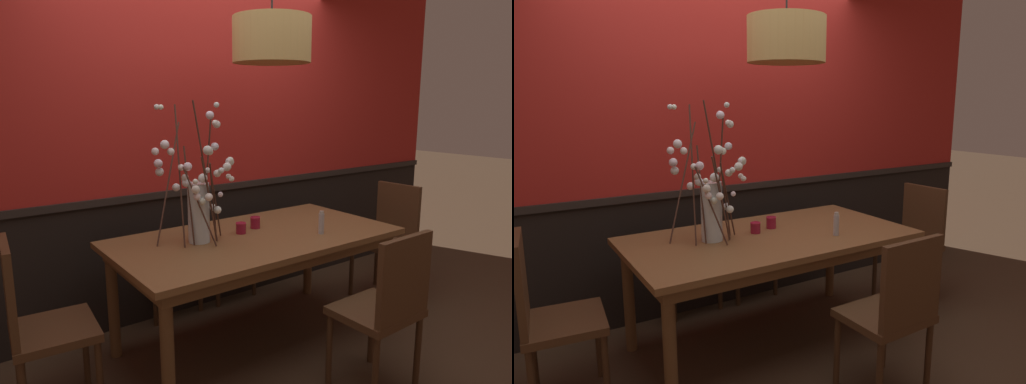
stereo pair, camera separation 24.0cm
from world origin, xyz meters
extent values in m
plane|color=#422D1E|center=(0.00, 0.00, 0.00)|extent=(24.00, 24.00, 0.00)
cube|color=black|center=(0.00, 0.80, 0.47)|extent=(5.58, 0.12, 0.93)
cube|color=black|center=(0.00, 0.79, 0.95)|extent=(5.58, 0.14, 0.05)
cube|color=#B2231E|center=(0.00, 0.80, 1.96)|extent=(5.58, 0.12, 2.06)
cube|color=brown|center=(0.00, 0.00, 0.75)|extent=(1.86, 0.97, 0.04)
cube|color=brown|center=(0.00, 0.00, 0.69)|extent=(1.76, 0.86, 0.08)
cylinder|color=brown|center=(-0.84, -0.40, 0.36)|extent=(0.07, 0.07, 0.73)
cylinder|color=brown|center=(0.84, -0.40, 0.36)|extent=(0.07, 0.07, 0.73)
cylinder|color=brown|center=(-0.84, 0.40, 0.36)|extent=(0.07, 0.07, 0.73)
cylinder|color=brown|center=(0.84, 0.40, 0.36)|extent=(0.07, 0.07, 0.73)
cube|color=#4C301C|center=(-1.27, 0.02, 0.47)|extent=(0.44, 0.46, 0.04)
cube|color=#4C301C|center=(-1.45, 0.04, 0.73)|extent=(0.07, 0.40, 0.48)
cylinder|color=#412917|center=(-1.08, 0.19, 0.22)|extent=(0.04, 0.04, 0.45)
cylinder|color=#412917|center=(-1.12, -0.17, 0.22)|extent=(0.04, 0.04, 0.45)
cylinder|color=#412917|center=(-1.43, 0.22, 0.22)|extent=(0.04, 0.04, 0.45)
cube|color=#4C301C|center=(-0.27, 0.81, 0.46)|extent=(0.47, 0.45, 0.04)
cube|color=#4C301C|center=(-0.28, 1.01, 0.70)|extent=(0.43, 0.06, 0.45)
cylinder|color=#412917|center=(-0.07, 0.64, 0.22)|extent=(0.04, 0.04, 0.43)
cylinder|color=#412917|center=(-0.46, 0.62, 0.22)|extent=(0.04, 0.04, 0.43)
cylinder|color=#412917|center=(-0.09, 1.01, 0.22)|extent=(0.04, 0.04, 0.43)
cylinder|color=#412917|center=(-0.48, 0.99, 0.22)|extent=(0.04, 0.04, 0.43)
cube|color=#4C301C|center=(1.30, -0.02, 0.47)|extent=(0.44, 0.44, 0.04)
cube|color=#4C301C|center=(1.49, -0.01, 0.72)|extent=(0.06, 0.40, 0.46)
cylinder|color=#412917|center=(1.14, -0.21, 0.22)|extent=(0.04, 0.04, 0.45)
cylinder|color=#412917|center=(1.12, 0.15, 0.22)|extent=(0.04, 0.04, 0.45)
cylinder|color=#412917|center=(1.49, -0.19, 0.22)|extent=(0.04, 0.04, 0.45)
cylinder|color=#412917|center=(1.47, 0.17, 0.22)|extent=(0.04, 0.04, 0.45)
cube|color=#4C301C|center=(0.26, 0.81, 0.44)|extent=(0.45, 0.44, 0.04)
cube|color=#4C301C|center=(0.25, 1.00, 0.68)|extent=(0.41, 0.06, 0.42)
cylinder|color=#412917|center=(0.45, 0.64, 0.21)|extent=(0.04, 0.04, 0.42)
cylinder|color=#412917|center=(0.08, 0.62, 0.21)|extent=(0.04, 0.04, 0.42)
cylinder|color=#412917|center=(0.43, 1.00, 0.21)|extent=(0.04, 0.04, 0.42)
cylinder|color=#412917|center=(0.06, 0.98, 0.21)|extent=(0.04, 0.04, 0.42)
cube|color=#4C301C|center=(0.25, -0.80, 0.46)|extent=(0.45, 0.40, 0.04)
cube|color=#4C301C|center=(0.25, -0.98, 0.71)|extent=(0.42, 0.04, 0.46)
cylinder|color=#412917|center=(0.05, -0.64, 0.22)|extent=(0.04, 0.04, 0.44)
cylinder|color=#412917|center=(0.44, -0.63, 0.22)|extent=(0.04, 0.04, 0.44)
cylinder|color=#412917|center=(0.06, -0.97, 0.22)|extent=(0.04, 0.04, 0.44)
cylinder|color=#412917|center=(0.44, -0.96, 0.22)|extent=(0.04, 0.04, 0.44)
cylinder|color=silver|center=(-0.38, 0.09, 0.95)|extent=(0.14, 0.14, 0.37)
cylinder|color=silver|center=(-0.38, 0.09, 0.81)|extent=(0.12, 0.12, 0.08)
cylinder|color=#472D23|center=(-0.31, 0.09, 1.17)|extent=(0.02, 0.17, 0.80)
sphere|color=white|center=(-0.25, 0.09, 1.35)|extent=(0.05, 0.05, 0.05)
sphere|color=white|center=(-0.29, 0.08, 1.33)|extent=(0.05, 0.05, 0.05)
sphere|color=white|center=(-0.24, 0.08, 1.49)|extent=(0.05, 0.05, 0.05)
sphere|color=white|center=(-0.25, 0.07, 1.50)|extent=(0.04, 0.04, 0.04)
cylinder|color=#472D23|center=(-0.49, 0.26, 1.13)|extent=(0.30, 0.24, 0.73)
sphere|color=white|center=(-0.54, 0.30, 1.25)|extent=(0.05, 0.05, 0.05)
sphere|color=white|center=(-0.53, 0.31, 1.19)|extent=(0.05, 0.05, 0.05)
sphere|color=white|center=(-0.45, 0.23, 1.10)|extent=(0.05, 0.05, 0.05)
sphere|color=white|center=(-0.54, 0.32, 1.32)|extent=(0.05, 0.05, 0.05)
cylinder|color=#472D23|center=(-0.42, -0.01, 1.01)|extent=(0.16, 0.13, 0.48)
sphere|color=white|center=(-0.44, -0.01, 1.08)|extent=(0.04, 0.04, 0.04)
sphere|color=white|center=(-0.47, -0.05, 1.18)|extent=(0.03, 0.03, 0.03)
sphere|color=white|center=(-0.39, 0.01, 1.04)|extent=(0.04, 0.04, 0.04)
sphere|color=white|center=(-0.45, -0.01, 1.12)|extent=(0.05, 0.05, 0.05)
cylinder|color=#472D23|center=(-0.35, -0.01, 1.04)|extent=(0.17, 0.10, 0.55)
sphere|color=white|center=(-0.31, -0.07, 1.23)|extent=(0.04, 0.04, 0.04)
sphere|color=white|center=(-0.31, -0.03, 1.21)|extent=(0.05, 0.05, 0.05)
sphere|color=white|center=(-0.38, -0.05, 1.07)|extent=(0.05, 0.05, 0.05)
cylinder|color=#472D23|center=(-0.47, 0.13, 1.19)|extent=(0.09, 0.24, 0.84)
sphere|color=white|center=(-0.56, 0.17, 1.59)|extent=(0.03, 0.03, 0.03)
sphere|color=white|center=(-0.56, 0.15, 1.38)|extent=(0.05, 0.05, 0.05)
sphere|color=white|center=(-0.58, 0.20, 1.60)|extent=(0.03, 0.03, 0.03)
sphere|color=white|center=(-0.45, 0.12, 1.16)|extent=(0.03, 0.03, 0.03)
sphere|color=white|center=(-0.52, 0.14, 1.34)|extent=(0.04, 0.04, 0.04)
sphere|color=white|center=(-0.46, 0.10, 1.18)|extent=(0.04, 0.04, 0.04)
cylinder|color=#472D23|center=(-0.37, 0.00, 1.20)|extent=(0.19, 0.07, 0.87)
sphere|color=white|center=(-0.35, -0.09, 1.61)|extent=(0.03, 0.03, 0.03)
sphere|color=white|center=(-0.38, -0.04, 1.35)|extent=(0.05, 0.05, 0.05)
sphere|color=white|center=(-0.38, -0.08, 1.55)|extent=(0.05, 0.05, 0.05)
sphere|color=white|center=(-0.35, 0.01, 1.22)|extent=(0.03, 0.03, 0.03)
sphere|color=white|center=(-0.39, 0.01, 1.18)|extent=(0.06, 0.06, 0.06)
cylinder|color=#472D23|center=(-0.28, 0.04, 0.99)|extent=(0.17, 0.17, 0.45)
sphere|color=white|center=(-0.28, 0.02, 0.97)|extent=(0.05, 0.05, 0.05)
sphere|color=white|center=(-0.22, -0.02, 1.18)|extent=(0.03, 0.03, 0.03)
sphere|color=white|center=(-0.22, -0.05, 1.17)|extent=(0.03, 0.03, 0.03)
sphere|color=white|center=(-0.28, 0.08, 0.97)|extent=(0.04, 0.04, 0.04)
sphere|color=white|center=(-0.25, 0.04, 1.06)|extent=(0.03, 0.03, 0.03)
cylinder|color=#472D23|center=(-0.44, 0.08, 1.07)|extent=(0.01, 0.12, 0.60)
sphere|color=white|center=(-0.45, 0.10, 1.15)|extent=(0.05, 0.05, 0.05)
sphere|color=white|center=(-0.46, 0.06, 1.25)|extent=(0.05, 0.05, 0.05)
sphere|color=white|center=(-0.48, 0.11, 1.24)|extent=(0.04, 0.04, 0.04)
cylinder|color=#472D23|center=(-0.31, 0.02, 1.02)|extent=(0.16, 0.19, 0.51)
sphere|color=white|center=(-0.26, -0.06, 1.24)|extent=(0.05, 0.05, 0.05)
sphere|color=white|center=(-0.24, -0.04, 1.28)|extent=(0.03, 0.03, 0.03)
sphere|color=white|center=(-0.22, -0.03, 1.27)|extent=(0.05, 0.05, 0.05)
sphere|color=white|center=(-0.22, -0.03, 1.28)|extent=(0.04, 0.04, 0.04)
cylinder|color=maroon|center=(-0.06, 0.09, 0.80)|extent=(0.07, 0.07, 0.07)
torus|color=#A81B37|center=(-0.06, 0.09, 0.83)|extent=(0.07, 0.07, 0.01)
cylinder|color=silver|center=(-0.06, 0.09, 0.79)|extent=(0.05, 0.05, 0.04)
cylinder|color=maroon|center=(0.09, 0.13, 0.80)|extent=(0.07, 0.07, 0.08)
torus|color=#A81B37|center=(0.09, 0.13, 0.84)|extent=(0.07, 0.07, 0.01)
cylinder|color=silver|center=(0.09, 0.13, 0.79)|extent=(0.05, 0.05, 0.04)
cylinder|color=#ADADB2|center=(0.36, -0.24, 0.83)|extent=(0.04, 0.04, 0.14)
cylinder|color=beige|center=(0.36, -0.24, 0.91)|extent=(0.03, 0.03, 0.02)
cylinder|color=tan|center=(0.11, -0.02, 2.00)|extent=(0.49, 0.49, 0.27)
sphere|color=#F9EAB7|center=(0.11, -0.02, 1.96)|extent=(0.14, 0.14, 0.14)
camera|label=1|loc=(-1.72, -2.34, 1.63)|focal=32.15mm
camera|label=2|loc=(-1.53, -2.48, 1.63)|focal=32.15mm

